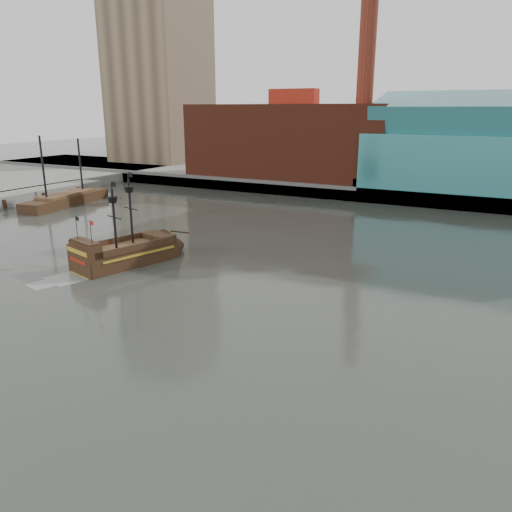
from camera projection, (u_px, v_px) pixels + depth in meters
The scene contains 7 objects.
ground at pixel (161, 347), 35.20m from camera, with size 400.00×400.00×0.00m, color #2C2F2A.
promenade_far at pixel (417, 178), 112.82m from camera, with size 220.00×60.00×2.00m, color slate.
seawall at pixel (384, 196), 87.75m from camera, with size 220.00×1.00×2.60m, color #4C4C49.
pier at pixel (3, 200), 86.40m from camera, with size 6.00×40.00×2.00m, color slate.
skyline at pixel (448, 64), 97.49m from camera, with size 149.00×45.00×62.00m.
pirate_ship at pixel (125, 256), 53.77m from camera, with size 7.69×14.52×10.42m.
docked_vessel at pixel (66, 200), 86.77m from camera, with size 7.01×18.98×12.62m.
Camera 1 is at (20.88, -25.05, 16.18)m, focal length 35.00 mm.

